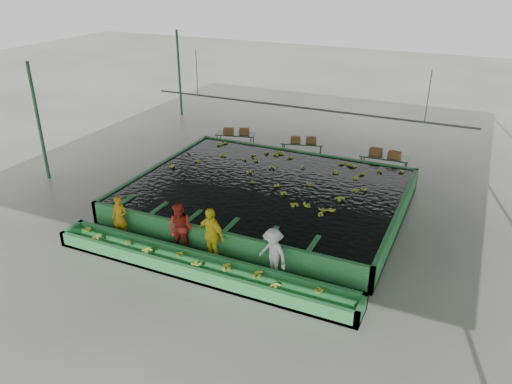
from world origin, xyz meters
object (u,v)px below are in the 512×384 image
at_px(flotation_tank, 267,195).
at_px(sorting_trough, 199,267).
at_px(worker_b, 181,229).
at_px(box_stack_left, 236,134).
at_px(worker_c, 211,235).
at_px(packing_table_right, 384,166).
at_px(worker_a, 120,218).
at_px(packing_table_mid, 302,151).
at_px(box_stack_right, 385,156).
at_px(packing_table_left, 236,141).
at_px(worker_d, 273,254).
at_px(box_stack_mid, 303,142).

height_order(flotation_tank, sorting_trough, flotation_tank).
bearing_deg(worker_b, box_stack_left, 99.49).
bearing_deg(worker_c, packing_table_right, 84.50).
bearing_deg(worker_a, worker_b, -8.68).
bearing_deg(packing_table_right, worker_b, -116.62).
bearing_deg(worker_c, worker_a, -164.68).
bearing_deg(packing_table_right, packing_table_mid, 174.70).
xyz_separation_m(flotation_tank, packing_table_right, (3.45, 4.81, 0.02)).
height_order(flotation_tank, box_stack_right, box_stack_right).
relative_size(worker_c, box_stack_left, 1.47).
xyz_separation_m(worker_c, packing_table_mid, (-0.44, 9.48, -0.49)).
relative_size(sorting_trough, packing_table_mid, 5.16).
bearing_deg(packing_table_mid, worker_c, -87.34).
distance_m(sorting_trough, packing_table_left, 10.89).
distance_m(worker_b, worker_d, 3.18).
relative_size(worker_b, box_stack_left, 1.39).
relative_size(packing_table_left, box_stack_right, 1.42).
relative_size(sorting_trough, packing_table_left, 5.31).
bearing_deg(packing_table_left, box_stack_right, -2.57).
bearing_deg(worker_c, packing_table_mid, 107.99).
xyz_separation_m(flotation_tank, worker_a, (-3.53, -4.30, 0.31)).
distance_m(sorting_trough, packing_table_mid, 10.29).
xyz_separation_m(worker_b, packing_table_mid, (0.66, 9.48, -0.44)).
xyz_separation_m(box_stack_left, box_stack_right, (7.30, -0.27, 0.08)).
bearing_deg(flotation_tank, box_stack_right, 53.75).
distance_m(box_stack_mid, box_stack_right, 3.88).
height_order(worker_a, packing_table_left, worker_a).
xyz_separation_m(sorting_trough, worker_c, (-0.01, 0.80, 0.68)).
bearing_deg(worker_d, box_stack_left, 144.98).
relative_size(sorting_trough, worker_a, 6.58).
bearing_deg(box_stack_left, worker_b, -73.74).
bearing_deg(worker_a, worker_c, -8.68).
relative_size(sorting_trough, worker_c, 5.38).
relative_size(packing_table_right, box_stack_mid, 1.74).
xyz_separation_m(worker_a, worker_b, (2.41, 0.00, 0.12)).
bearing_deg(packing_table_left, worker_c, -67.40).
distance_m(worker_a, box_stack_left, 9.31).
bearing_deg(packing_table_mid, sorting_trough, -87.47).
bearing_deg(packing_table_mid, worker_a, -107.96).
distance_m(worker_c, box_stack_left, 10.05).
distance_m(packing_table_mid, box_stack_left, 3.40).
xyz_separation_m(flotation_tank, box_stack_mid, (-0.39, 5.13, 0.43)).
relative_size(packing_table_mid, box_stack_mid, 1.64).
bearing_deg(packing_table_left, box_stack_left, -35.73).
relative_size(worker_c, worker_d, 1.15).
bearing_deg(worker_d, box_stack_right, 103.79).
xyz_separation_m(worker_b, worker_c, (1.10, 0.00, 0.05)).
bearing_deg(box_stack_right, box_stack_mid, 174.10).
bearing_deg(box_stack_mid, worker_a, -108.38).
bearing_deg(worker_b, packing_table_mid, 79.25).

